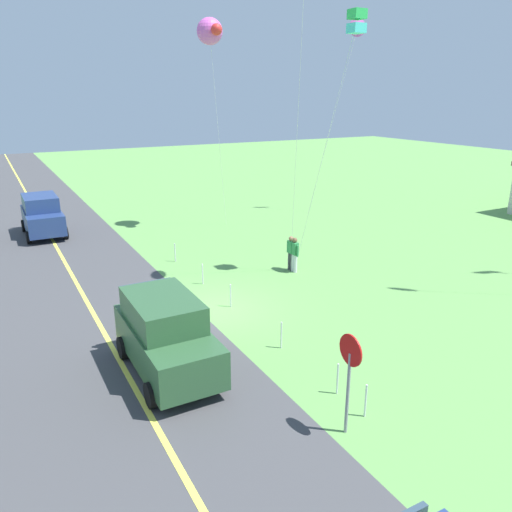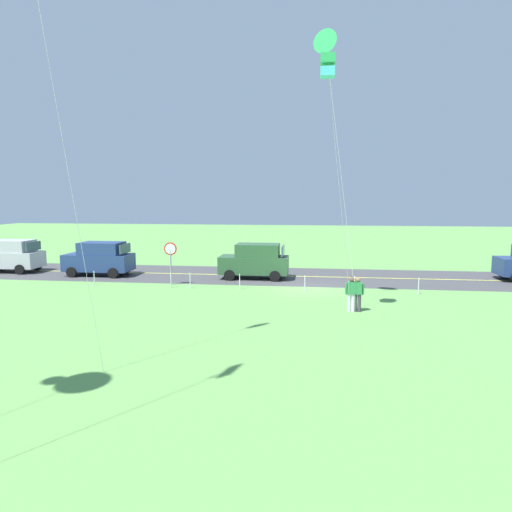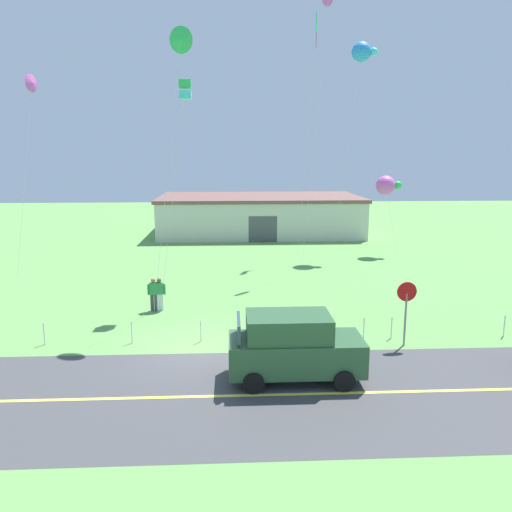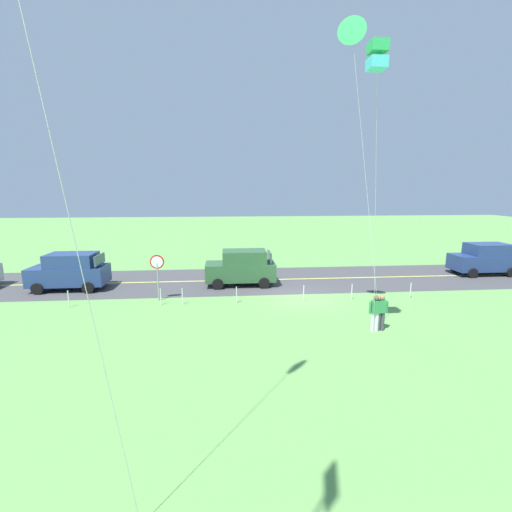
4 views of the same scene
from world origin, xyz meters
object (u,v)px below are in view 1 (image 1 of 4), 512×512
person_adult_near (291,252)px  kite_blue_mid (356,22)px  person_adult_companion (295,253)px  kite_pink_drift (210,31)px  car_parked_west_far (42,215)px  kite_orange_near (358,28)px  stop_sign (350,365)px  car_suv_foreground (166,334)px

person_adult_near → kite_blue_mid: bearing=141.5°
person_adult_companion → person_adult_near: bearing=98.8°
kite_pink_drift → car_parked_west_far: bearing=-109.3°
person_adult_near → car_parked_west_far: bearing=-48.0°
kite_blue_mid → kite_orange_near: bearing=140.7°
stop_sign → car_parked_west_far: bearing=-169.5°
car_parked_west_far → kite_orange_near: (3.42, 19.08, 10.39)m
person_adult_companion → kite_blue_mid: size_ratio=0.15×
kite_pink_drift → kite_orange_near: size_ratio=0.95×
car_suv_foreground → kite_blue_mid: 13.82m
car_parked_west_far → kite_orange_near: size_ratio=0.36×
stop_sign → kite_orange_near: 25.94m
person_adult_near → kite_orange_near: (-8.44, 9.93, 10.68)m
stop_sign → kite_orange_near: size_ratio=0.21×
kite_blue_mid → kite_pink_drift: 10.36m
person_adult_near → kite_pink_drift: bearing=-86.2°
person_adult_near → kite_blue_mid: kite_blue_mid is taller
car_parked_west_far → stop_sign: (22.24, 4.14, 0.65)m
person_adult_companion → kite_blue_mid: kite_blue_mid is taller
person_adult_companion → kite_pink_drift: 13.39m
stop_sign → person_adult_companion: 11.34m
car_suv_foreground → kite_pink_drift: 19.01m
person_adult_near → kite_orange_near: bearing=-135.3°
person_adult_near → kite_orange_near: kite_orange_near is taller
person_adult_near → kite_pink_drift: kite_pink_drift is taller
kite_blue_mid → person_adult_near: bearing=-132.9°
stop_sign → person_adult_near: stop_sign is taller
car_suv_foreground → person_adult_companion: 9.52m
car_parked_west_far → kite_blue_mid: (13.45, 10.87, 9.13)m
car_suv_foreground → stop_sign: stop_sign is taller
kite_orange_near → person_adult_near: bearing=-49.6°
stop_sign → kite_pink_drift: size_ratio=0.22×
kite_blue_mid → kite_orange_near: kite_orange_near is taller
stop_sign → kite_orange_near: (-18.83, 14.94, 9.75)m
person_adult_companion → kite_orange_near: size_ratio=0.13×
car_suv_foreground → person_adult_companion: bearing=124.7°
person_adult_companion → kite_orange_near: kite_orange_near is taller
person_adult_companion → stop_sign: bearing=-111.5°
car_suv_foreground → stop_sign: size_ratio=1.72×
kite_orange_near → kite_pink_drift: bearing=-91.0°
person_adult_companion → kite_orange_near: bearing=46.2°
person_adult_near → kite_pink_drift: (-8.61, 0.08, 10.01)m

